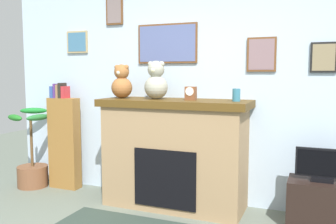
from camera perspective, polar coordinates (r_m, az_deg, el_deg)
back_wall at (r=4.32m, az=5.29°, el=3.38°), size 5.20×0.15×2.60m
fireplace at (r=4.15m, az=1.04°, el=-6.38°), size 1.67×0.64×1.21m
bookshelf at (r=5.00m, az=-15.80°, el=-4.25°), size 0.41×0.16×1.38m
potted_plant at (r=5.25m, az=-20.32°, el=-7.81°), size 0.50×0.58×1.04m
tv_stand at (r=3.98m, az=22.64°, el=-13.08°), size 0.63×0.40×0.46m
television at (r=3.87m, az=22.87°, el=-7.72°), size 0.50×0.14×0.32m
candle_jar at (r=3.84m, az=10.55°, el=2.61°), size 0.08×0.08×0.13m
mantel_clock at (r=3.97m, az=3.54°, el=2.91°), size 0.11×0.09×0.15m
teddy_bear_grey at (r=4.31m, az=-7.18°, el=4.49°), size 0.24×0.24×0.39m
teddy_bear_brown at (r=4.12m, az=-1.86°, el=4.68°), size 0.27×0.27×0.43m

